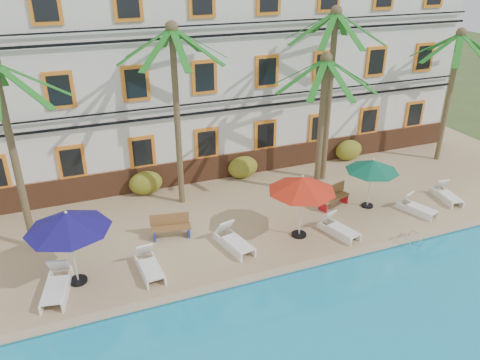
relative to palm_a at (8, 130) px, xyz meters
name	(u,v)px	position (x,y,z in m)	size (l,w,h in m)	color
ground	(304,255)	(9.30, -3.86, -4.84)	(100.00, 100.00, 0.00)	#384C23
pool_deck	(252,194)	(9.30, 1.14, -4.72)	(30.00, 12.00, 0.25)	tan
pool_coping	(317,262)	(9.30, -4.76, -4.56)	(30.00, 0.35, 0.06)	tan
hotel_building	(215,59)	(9.30, 6.12, 0.53)	(25.40, 6.44, 10.22)	silver
palm_a	(8,130)	(0.00, 0.00, 0.00)	(4.34, 4.34, 7.07)	brown
palm_b	(176,92)	(6.06, 1.41, 0.33)	(4.34, 4.34, 7.64)	brown
palm_c	(323,105)	(11.98, -0.01, -0.43)	(4.34, 4.34, 6.34)	brown
palm_d	(331,74)	(13.05, 1.22, 0.52)	(4.34, 4.34, 7.96)	brown
palm_e	(453,77)	(19.98, 1.10, -0.20)	(4.34, 4.34, 6.74)	brown
shrub_left	(146,183)	(4.76, 2.74, -4.04)	(1.50, 0.90, 1.10)	#2F5719
shrub_mid	(243,167)	(9.48, 2.74, -4.04)	(1.50, 0.90, 1.10)	#2F5719
shrub_right	(349,150)	(15.49, 2.74, -4.04)	(1.50, 0.90, 1.10)	#2F5719
umbrella_blue	(67,222)	(1.37, -2.77, -2.28)	(2.71, 2.71, 2.71)	black
umbrella_red	(302,184)	(9.56, -2.93, -2.39)	(2.59, 2.59, 2.59)	black
umbrella_green	(373,166)	(13.41, -1.94, -2.68)	(2.25, 2.25, 2.25)	black
lounger_a	(56,285)	(0.72, -3.11, -4.29)	(1.09, 2.09, 0.94)	white
lounger_b	(149,265)	(3.69, -3.12, -4.32)	(0.76, 1.85, 0.86)	white
lounger_c	(233,240)	(6.91, -2.75, -4.30)	(1.07, 1.99, 0.89)	white
lounger_d	(338,228)	(11.02, -3.38, -4.33)	(1.08, 1.83, 0.81)	white
lounger_e	(416,207)	(15.01, -3.13, -4.34)	(1.10, 1.76, 0.78)	white
lounger_f	(447,194)	(17.04, -2.70, -4.34)	(0.86, 1.74, 0.78)	white
bench_left	(171,226)	(4.95, -1.18, -4.12)	(1.56, 0.73, 0.93)	olive
bench_right	(333,196)	(12.02, -1.33, -4.12)	(1.57, 0.88, 0.93)	olive
pool_ladder	(409,242)	(13.26, -4.86, -4.59)	(0.54, 0.74, 0.74)	silver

